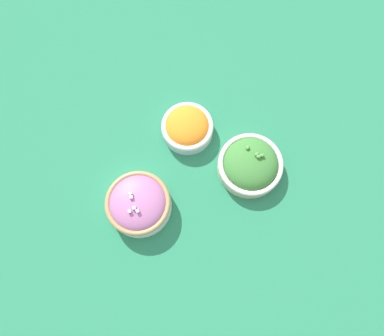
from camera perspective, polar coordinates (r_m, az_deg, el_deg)
name	(u,v)px	position (r m, az deg, el deg)	size (l,w,h in m)	color
ground_plane	(192,171)	(0.90, 0.00, -0.54)	(3.00, 3.00, 0.00)	#23704C
bowl_carrots	(187,127)	(0.91, -0.72, 6.22)	(0.13, 0.13, 0.06)	#B2C1CC
bowl_red_onion	(138,204)	(0.86, -8.17, -5.41)	(0.15, 0.15, 0.07)	white
bowl_broccoli	(250,165)	(0.89, 8.88, 0.50)	(0.15, 0.15, 0.07)	beige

